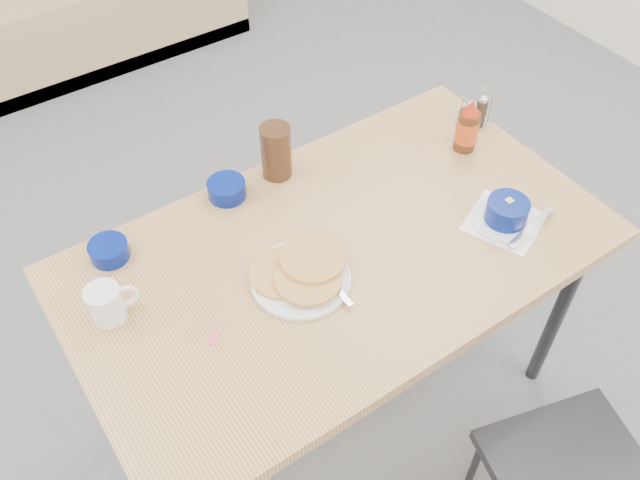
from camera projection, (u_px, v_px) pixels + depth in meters
ground at (380, 453)px, 2.18m from camera, size 6.00×6.00×0.00m
dining_table at (339, 265)px, 1.80m from camera, size 1.40×0.80×0.76m
pancake_plate at (301, 274)px, 1.67m from camera, size 0.26×0.27×0.04m
coffee_mug at (107, 303)px, 1.58m from camera, size 0.12×0.08×0.09m
grits_setting at (507, 214)px, 1.79m from camera, size 0.26×0.24×0.08m
creamer_bowl at (109, 251)px, 1.72m from camera, size 0.10×0.10×0.05m
butter_bowl at (227, 189)px, 1.87m from camera, size 0.11×0.11×0.05m
amber_tumbler at (276, 151)px, 1.89m from camera, size 0.11×0.11×0.16m
condiment_caddy at (475, 114)px, 2.07m from camera, size 0.10×0.06×0.12m
syrup_bottle at (467, 128)px, 1.97m from camera, size 0.07×0.07×0.17m
sugar_wrapper at (214, 338)px, 1.57m from camera, size 0.04×0.04×0.00m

